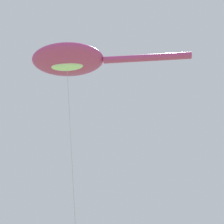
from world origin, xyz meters
name	(u,v)px	position (x,y,z in m)	size (l,w,h in m)	color
big_show_kite	(72,60)	(3.13, 15.43, 16.60)	(8.45, 11.32, 17.38)	#CC3899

